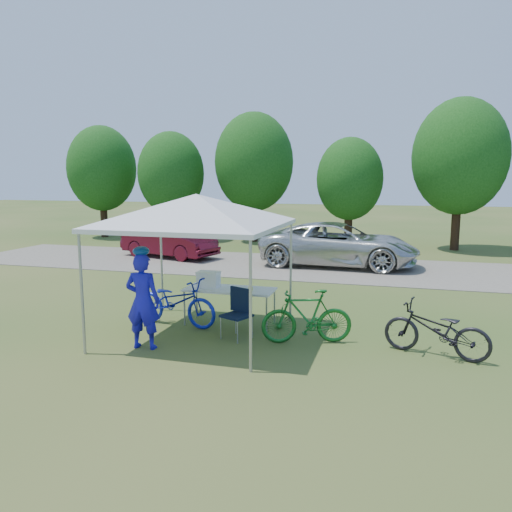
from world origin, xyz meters
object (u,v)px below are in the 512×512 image
Objects in this scene: bike_dark at (436,330)px; minivan at (339,244)px; cooler at (208,279)px; sedan at (169,240)px; cyclist at (143,301)px; folding_table at (230,290)px; bike_blue at (175,302)px; folding_chair at (238,309)px; bike_green at (307,316)px.

bike_dark is 0.33× the size of minivan.
bike_dark is (4.46, -0.84, -0.46)m from cooler.
sedan is at bearing -117.38° from bike_dark.
cyclist is at bearing 167.59° from minivan.
folding_table is 2.08m from cyclist.
bike_blue reaches higher than bike_dark.
sedan reaches higher than folding_chair.
sedan is (-4.04, 8.15, 0.17)m from bike_blue.
folding_table is 7.74m from minivan.
folding_chair is (0.43, -0.75, -0.16)m from folding_table.
cooler is at bearing 163.74° from folding_chair.
cooler is 0.82m from bike_blue.
bike_dark is (3.99, -0.84, -0.25)m from folding_table.
cyclist is 0.97× the size of bike_dark.
cyclist is 10.43m from sedan.
folding_table is at bearing 171.50° from minivan.
sedan is (-6.47, 0.15, -0.10)m from minivan.
sedan reaches higher than bike_blue.
minivan is at bearing -8.16° from bike_blue.
bike_dark is (2.24, -0.10, -0.04)m from bike_green.
minivan is at bearing -108.23° from cyclist.
folding_table is 0.88m from folding_chair.
cyclist reaches higher than folding_chair.
bike_blue is at bearing -91.96° from cyclist.
cyclist is at bearing -169.12° from bike_blue.
bike_dark is (4.99, 0.98, -0.40)m from cyclist.
bike_blue is 1.07× the size of bike_dark.
bike_green is 10.93m from sedan.
folding_chair is 0.24× the size of sedan.
bike_green is at bearing 24.10° from folding_chair.
minivan is (0.94, 8.37, 0.21)m from folding_chair.
bike_dark is 8.87m from minivan.
cyclist is (-1.43, -1.07, 0.30)m from folding_chair.
cooler is at bearing -133.18° from sedan.
folding_chair is at bearing 175.28° from minivan.
minivan is at bearing -75.33° from sedan.
bike_blue is (-0.05, 1.44, -0.36)m from cyclist.
cyclist is 0.32× the size of minivan.
sedan reaches higher than bike_dark.
folding_table is at bearing 143.54° from folding_chair.
cyclist is at bearing -140.86° from sedan.
cyclist reaches higher than cooler.
folding_table is 1.08× the size of cyclist.
bike_green reaches higher than folding_table.
bike_blue is 1.14× the size of bike_green.
folding_chair is at bearing -131.02° from sedan.
bike_green is at bearing -162.82° from cyclist.
folding_chair is at bearing -40.06° from cooler.
bike_green reaches higher than bike_dark.
folding_table is at bearing -61.68° from bike_blue.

